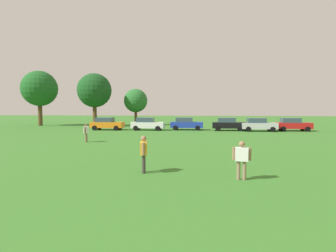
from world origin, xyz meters
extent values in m
plane|color=#387528|center=(0.00, 30.00, 0.00)|extent=(160.00, 160.00, 0.00)
cylinder|color=#8C7259|center=(5.68, 13.50, 0.39)|extent=(0.15, 0.15, 0.78)
cylinder|color=#8C7259|center=(5.91, 13.46, 0.39)|extent=(0.15, 0.15, 0.78)
cube|color=white|center=(5.80, 13.48, 1.06)|extent=(0.56, 0.37, 0.55)
cylinder|color=#936B4C|center=(5.48, 13.53, 1.07)|extent=(0.11, 0.11, 0.52)
cylinder|color=#936B4C|center=(6.12, 13.43, 1.07)|extent=(0.11, 0.11, 0.52)
sphere|color=#936B4C|center=(5.80, 13.48, 1.47)|extent=(0.24, 0.24, 0.24)
cylinder|color=#8C7259|center=(-5.65, 24.88, 0.39)|extent=(0.15, 0.15, 0.78)
cylinder|color=#8C7259|center=(-5.67, 25.12, 0.39)|extent=(0.15, 0.15, 0.78)
cube|color=white|center=(-5.66, 25.00, 1.06)|extent=(0.33, 0.54, 0.56)
cylinder|color=brown|center=(-5.64, 24.68, 1.08)|extent=(0.11, 0.11, 0.52)
cylinder|color=brown|center=(-5.69, 25.32, 1.08)|extent=(0.11, 0.11, 0.52)
sphere|color=brown|center=(-5.66, 25.00, 1.48)|extent=(0.24, 0.24, 0.24)
cylinder|color=#3F3833|center=(1.59, 14.14, 0.41)|extent=(0.16, 0.16, 0.83)
cylinder|color=#3F3833|center=(1.55, 14.39, 0.41)|extent=(0.16, 0.16, 0.83)
cube|color=yellow|center=(1.57, 14.26, 1.12)|extent=(0.40, 0.60, 0.59)
cylinder|color=#936B4C|center=(1.63, 13.92, 1.14)|extent=(0.12, 0.12, 0.55)
cylinder|color=#936B4C|center=(1.51, 14.60, 1.14)|extent=(0.12, 0.12, 0.55)
sphere|color=#936B4C|center=(1.57, 14.26, 1.57)|extent=(0.26, 0.26, 0.26)
cube|color=orange|center=(-8.25, 38.24, 0.70)|extent=(4.30, 1.80, 0.76)
cube|color=#334756|center=(-8.59, 38.24, 1.38)|extent=(2.24, 1.58, 0.60)
cylinder|color=black|center=(-6.78, 39.14, 0.32)|extent=(0.64, 0.22, 0.64)
cylinder|color=black|center=(-6.78, 37.34, 0.32)|extent=(0.64, 0.22, 0.64)
cylinder|color=black|center=(-9.71, 39.14, 0.32)|extent=(0.64, 0.22, 0.64)
cylinder|color=black|center=(-9.71, 37.34, 0.32)|extent=(0.64, 0.22, 0.64)
cube|color=white|center=(-2.78, 38.48, 0.70)|extent=(4.30, 1.80, 0.76)
cube|color=#334756|center=(-3.12, 38.48, 1.38)|extent=(2.24, 1.58, 0.60)
cylinder|color=black|center=(-1.31, 39.38, 0.32)|extent=(0.64, 0.22, 0.64)
cylinder|color=black|center=(-1.31, 37.58, 0.32)|extent=(0.64, 0.22, 0.64)
cylinder|color=black|center=(-4.24, 39.38, 0.32)|extent=(0.64, 0.22, 0.64)
cylinder|color=black|center=(-4.24, 37.58, 0.32)|extent=(0.64, 0.22, 0.64)
cube|color=#1E38AD|center=(2.36, 39.51, 0.70)|extent=(4.30, 1.80, 0.76)
cube|color=#334756|center=(2.01, 39.51, 1.38)|extent=(2.24, 1.58, 0.60)
cylinder|color=black|center=(3.82, 40.41, 0.32)|extent=(0.64, 0.22, 0.64)
cylinder|color=black|center=(3.82, 38.61, 0.32)|extent=(0.64, 0.22, 0.64)
cylinder|color=black|center=(0.90, 40.41, 0.32)|extent=(0.64, 0.22, 0.64)
cylinder|color=black|center=(0.90, 38.61, 0.32)|extent=(0.64, 0.22, 0.64)
cube|color=black|center=(7.89, 39.07, 0.70)|extent=(4.30, 1.80, 0.76)
cube|color=#334756|center=(7.55, 39.07, 1.38)|extent=(2.24, 1.58, 0.60)
cylinder|color=black|center=(9.36, 39.97, 0.32)|extent=(0.64, 0.22, 0.64)
cylinder|color=black|center=(9.36, 38.17, 0.32)|extent=(0.64, 0.22, 0.64)
cylinder|color=black|center=(6.43, 39.97, 0.32)|extent=(0.64, 0.22, 0.64)
cylinder|color=black|center=(6.43, 38.17, 0.32)|extent=(0.64, 0.22, 0.64)
cube|color=silver|center=(11.55, 38.31, 0.70)|extent=(4.30, 1.80, 0.76)
cube|color=#334756|center=(11.21, 38.31, 1.38)|extent=(2.24, 1.58, 0.60)
cylinder|color=black|center=(13.01, 39.21, 0.32)|extent=(0.64, 0.22, 0.64)
cylinder|color=black|center=(13.01, 37.41, 0.32)|extent=(0.64, 0.22, 0.64)
cylinder|color=black|center=(10.09, 39.21, 0.32)|extent=(0.64, 0.22, 0.64)
cylinder|color=black|center=(10.09, 37.41, 0.32)|extent=(0.64, 0.22, 0.64)
cube|color=red|center=(15.99, 39.27, 0.70)|extent=(4.30, 1.80, 0.76)
cube|color=#334756|center=(15.65, 39.27, 1.38)|extent=(2.24, 1.58, 0.60)
cylinder|color=black|center=(17.46, 40.17, 0.32)|extent=(0.64, 0.22, 0.64)
cylinder|color=black|center=(17.46, 38.37, 0.32)|extent=(0.64, 0.22, 0.64)
cylinder|color=black|center=(14.53, 40.17, 0.32)|extent=(0.64, 0.22, 0.64)
cylinder|color=black|center=(14.53, 38.37, 0.32)|extent=(0.64, 0.22, 0.64)
cylinder|color=brown|center=(-22.46, 45.97, 1.85)|extent=(0.68, 0.68, 3.71)
sphere|color=#1E5B23|center=(-22.46, 45.97, 6.20)|extent=(5.85, 5.85, 5.85)
cylinder|color=brown|center=(-12.79, 45.47, 1.73)|extent=(0.64, 0.64, 3.46)
sphere|color=#194C1E|center=(-12.79, 45.47, 5.78)|extent=(5.46, 5.46, 5.46)
cylinder|color=brown|center=(-6.76, 48.63, 1.26)|extent=(0.46, 0.46, 2.52)
sphere|color=#286B2D|center=(-6.76, 48.63, 4.21)|extent=(3.98, 3.98, 3.98)
camera|label=1|loc=(4.09, 1.91, 2.93)|focal=29.93mm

